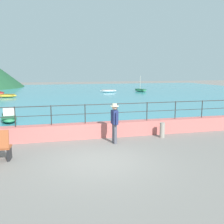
# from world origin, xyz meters

# --- Properties ---
(ground_plane) EXTENTS (120.00, 120.00, 0.00)m
(ground_plane) POSITION_xyz_m (0.00, 0.00, 0.00)
(ground_plane) COLOR slate
(promenade_wall) EXTENTS (20.00, 0.56, 0.70)m
(promenade_wall) POSITION_xyz_m (0.00, 3.20, 0.35)
(promenade_wall) COLOR #BC605B
(promenade_wall) RESTS_ON ground
(railing) EXTENTS (18.44, 0.04, 0.90)m
(railing) POSITION_xyz_m (0.00, 3.20, 1.31)
(railing) COLOR #282623
(railing) RESTS_ON promenade_wall
(lake_water) EXTENTS (64.00, 44.32, 0.06)m
(lake_water) POSITION_xyz_m (0.00, 25.84, 0.03)
(lake_water) COLOR teal
(lake_water) RESTS_ON ground
(person_walking) EXTENTS (0.38, 0.57, 1.75)m
(person_walking) POSITION_xyz_m (1.10, 2.01, 0.98)
(person_walking) COLOR #4C4C56
(person_walking) RESTS_ON ground
(bollard) EXTENTS (0.24, 0.24, 0.71)m
(bollard) POSITION_xyz_m (3.53, 2.40, 0.36)
(bollard) COLOR gray
(bollard) RESTS_ON ground
(boat_1) EXTENTS (1.62, 2.47, 2.29)m
(boat_1) POSITION_xyz_m (11.45, 26.60, 0.26)
(boat_1) COLOR #338C59
(boat_1) RESTS_ON lake_water
(boat_2) EXTENTS (2.41, 1.24, 0.36)m
(boat_2) POSITION_xyz_m (-6.25, 22.78, 0.26)
(boat_2) COLOR gold
(boat_2) RESTS_ON lake_water
(boat_3) EXTENTS (2.39, 1.15, 0.36)m
(boat_3) POSITION_xyz_m (6.63, 26.65, 0.26)
(boat_3) COLOR white
(boat_3) RESTS_ON lake_water
(boat_4) EXTENTS (1.25, 2.41, 0.76)m
(boat_4) POSITION_xyz_m (-4.01, 8.05, 0.33)
(boat_4) COLOR #338C59
(boat_4) RESTS_ON lake_water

